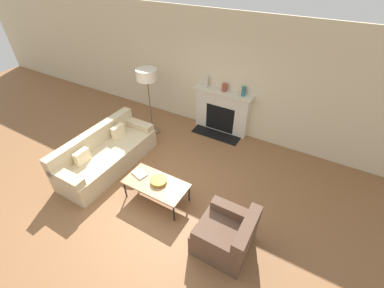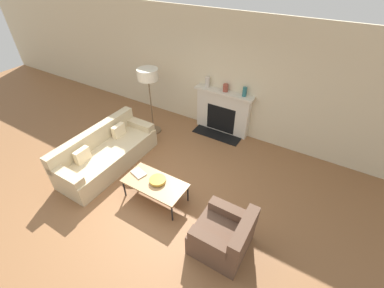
{
  "view_description": "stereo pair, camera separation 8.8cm",
  "coord_description": "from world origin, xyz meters",
  "px_view_note": "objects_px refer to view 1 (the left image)",
  "views": [
    {
      "loc": [
        2.43,
        -2.43,
        3.9
      ],
      "look_at": [
        0.18,
        1.47,
        0.45
      ],
      "focal_mm": 24.0,
      "sensor_mm": 36.0,
      "label": 1
    },
    {
      "loc": [
        2.51,
        -2.39,
        3.9
      ],
      "look_at": [
        0.18,
        1.47,
        0.45
      ],
      "focal_mm": 24.0,
      "sensor_mm": 36.0,
      "label": 2
    }
  ],
  "objects_px": {
    "mantel_vase_center_right": "(244,91)",
    "mantel_vase_left": "(206,82)",
    "bowl": "(159,181)",
    "floor_lamp": "(147,80)",
    "book": "(139,174)",
    "coffee_table": "(156,184)",
    "mantel_vase_center_left": "(224,88)",
    "fireplace": "(221,112)",
    "couch": "(106,154)",
    "armchair_near": "(226,235)"
  },
  "relations": [
    {
      "from": "mantel_vase_center_right",
      "to": "mantel_vase_left",
      "type": "bearing_deg",
      "value": 180.0
    },
    {
      "from": "bowl",
      "to": "floor_lamp",
      "type": "relative_size",
      "value": 0.18
    },
    {
      "from": "bowl",
      "to": "mantel_vase_center_right",
      "type": "height_order",
      "value": "mantel_vase_center_right"
    },
    {
      "from": "book",
      "to": "floor_lamp",
      "type": "bearing_deg",
      "value": 136.39
    },
    {
      "from": "coffee_table",
      "to": "floor_lamp",
      "type": "bearing_deg",
      "value": 129.12
    },
    {
      "from": "mantel_vase_center_left",
      "to": "mantel_vase_center_right",
      "type": "distance_m",
      "value": 0.48
    },
    {
      "from": "fireplace",
      "to": "book",
      "type": "bearing_deg",
      "value": -99.56
    },
    {
      "from": "couch",
      "to": "armchair_near",
      "type": "xyz_separation_m",
      "value": [
        3.09,
        -0.52,
        -0.0
      ]
    },
    {
      "from": "coffee_table",
      "to": "mantel_vase_center_left",
      "type": "bearing_deg",
      "value": 88.57
    },
    {
      "from": "coffee_table",
      "to": "mantel_vase_left",
      "type": "relative_size",
      "value": 4.84
    },
    {
      "from": "fireplace",
      "to": "book",
      "type": "xyz_separation_m",
      "value": [
        -0.46,
        -2.74,
        -0.11
      ]
    },
    {
      "from": "couch",
      "to": "mantel_vase_center_left",
      "type": "height_order",
      "value": "mantel_vase_center_left"
    },
    {
      "from": "mantel_vase_center_left",
      "to": "mantel_vase_center_right",
      "type": "bearing_deg",
      "value": 0.0
    },
    {
      "from": "book",
      "to": "floor_lamp",
      "type": "height_order",
      "value": "floor_lamp"
    },
    {
      "from": "fireplace",
      "to": "mantel_vase_center_left",
      "type": "bearing_deg",
      "value": 33.08
    },
    {
      "from": "floor_lamp",
      "to": "bowl",
      "type": "bearing_deg",
      "value": -49.49
    },
    {
      "from": "couch",
      "to": "mantel_vase_left",
      "type": "xyz_separation_m",
      "value": [
        1.1,
        2.54,
        0.96
      ]
    },
    {
      "from": "fireplace",
      "to": "coffee_table",
      "type": "bearing_deg",
      "value": -90.99
    },
    {
      "from": "couch",
      "to": "floor_lamp",
      "type": "xyz_separation_m",
      "value": [
        0.04,
        1.58,
        1.15
      ]
    },
    {
      "from": "coffee_table",
      "to": "bowl",
      "type": "xyz_separation_m",
      "value": [
        0.04,
        0.04,
        0.07
      ]
    },
    {
      "from": "couch",
      "to": "floor_lamp",
      "type": "height_order",
      "value": "floor_lamp"
    },
    {
      "from": "couch",
      "to": "mantel_vase_center_right",
      "type": "distance_m",
      "value": 3.42
    },
    {
      "from": "fireplace",
      "to": "book",
      "type": "height_order",
      "value": "fireplace"
    },
    {
      "from": "armchair_near",
      "to": "mantel_vase_left",
      "type": "distance_m",
      "value": 3.77
    },
    {
      "from": "bowl",
      "to": "mantel_vase_center_left",
      "type": "xyz_separation_m",
      "value": [
        0.03,
        2.75,
        0.76
      ]
    },
    {
      "from": "fireplace",
      "to": "floor_lamp",
      "type": "height_order",
      "value": "floor_lamp"
    },
    {
      "from": "armchair_near",
      "to": "book",
      "type": "relative_size",
      "value": 2.53
    },
    {
      "from": "coffee_table",
      "to": "floor_lamp",
      "type": "relative_size",
      "value": 0.7
    },
    {
      "from": "armchair_near",
      "to": "mantel_vase_center_left",
      "type": "bearing_deg",
      "value": -154.08
    },
    {
      "from": "armchair_near",
      "to": "book",
      "type": "xyz_separation_m",
      "value": [
        -1.97,
        0.3,
        0.14
      ]
    },
    {
      "from": "mantel_vase_left",
      "to": "mantel_vase_center_left",
      "type": "relative_size",
      "value": 1.36
    },
    {
      "from": "couch",
      "to": "floor_lamp",
      "type": "distance_m",
      "value": 1.96
    },
    {
      "from": "bowl",
      "to": "mantel_vase_center_left",
      "type": "distance_m",
      "value": 2.85
    },
    {
      "from": "mantel_vase_center_left",
      "to": "mantel_vase_center_right",
      "type": "xyz_separation_m",
      "value": [
        0.48,
        0.0,
        0.02
      ]
    },
    {
      "from": "armchair_near",
      "to": "floor_lamp",
      "type": "distance_m",
      "value": 3.87
    },
    {
      "from": "armchair_near",
      "to": "mantel_vase_left",
      "type": "relative_size",
      "value": 3.4
    },
    {
      "from": "armchair_near",
      "to": "mantel_vase_left",
      "type": "bearing_deg",
      "value": -147.03
    },
    {
      "from": "mantel_vase_left",
      "to": "bowl",
      "type": "bearing_deg",
      "value": -80.37
    },
    {
      "from": "mantel_vase_center_right",
      "to": "couch",
      "type": "bearing_deg",
      "value": -129.34
    },
    {
      "from": "floor_lamp",
      "to": "mantel_vase_center_right",
      "type": "distance_m",
      "value": 2.27
    },
    {
      "from": "book",
      "to": "bowl",
      "type": "bearing_deg",
      "value": 17.25
    },
    {
      "from": "couch",
      "to": "bowl",
      "type": "bearing_deg",
      "value": -97.39
    },
    {
      "from": "coffee_table",
      "to": "mantel_vase_left",
      "type": "height_order",
      "value": "mantel_vase_left"
    },
    {
      "from": "fireplace",
      "to": "mantel_vase_center_left",
      "type": "distance_m",
      "value": 0.68
    },
    {
      "from": "book",
      "to": "mantel_vase_center_left",
      "type": "height_order",
      "value": "mantel_vase_center_left"
    },
    {
      "from": "bowl",
      "to": "couch",
      "type": "bearing_deg",
      "value": 172.61
    },
    {
      "from": "mantel_vase_center_left",
      "to": "mantel_vase_center_right",
      "type": "relative_size",
      "value": 0.83
    },
    {
      "from": "couch",
      "to": "bowl",
      "type": "xyz_separation_m",
      "value": [
        1.57,
        -0.2,
        0.16
      ]
    },
    {
      "from": "fireplace",
      "to": "bowl",
      "type": "height_order",
      "value": "fireplace"
    },
    {
      "from": "floor_lamp",
      "to": "mantel_vase_center_left",
      "type": "relative_size",
      "value": 9.35
    }
  ]
}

